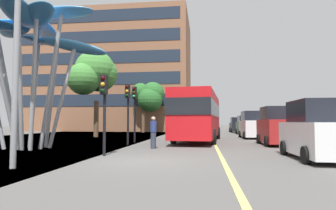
# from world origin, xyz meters

# --- Properties ---
(ground) EXTENTS (120.00, 240.00, 0.10)m
(ground) POSITION_xyz_m (-0.63, 0.00, -0.05)
(ground) COLOR #54514F
(red_bus) EXTENTS (3.52, 10.72, 3.59)m
(red_bus) POSITION_xyz_m (1.87, 10.75, 1.96)
(red_bus) COLOR red
(red_bus) RESTS_ON ground
(leaf_sculpture) EXTENTS (8.22, 8.48, 7.90)m
(leaf_sculpture) POSITION_xyz_m (-7.10, 3.77, 6.24)
(leaf_sculpture) COLOR #9EA0A5
(leaf_sculpture) RESTS_ON ground
(traffic_light_kerb_near) EXTENTS (0.28, 0.42, 3.34)m
(traffic_light_kerb_near) POSITION_xyz_m (-1.84, 1.24, 2.42)
(traffic_light_kerb_near) COLOR black
(traffic_light_kerb_near) RESTS_ON ground
(traffic_light_kerb_far) EXTENTS (0.28, 0.42, 3.63)m
(traffic_light_kerb_far) POSITION_xyz_m (-2.27, 6.57, 2.63)
(traffic_light_kerb_far) COLOR black
(traffic_light_kerb_far) RESTS_ON ground
(traffic_light_island_mid) EXTENTS (0.28, 0.42, 3.78)m
(traffic_light_island_mid) POSITION_xyz_m (-2.40, 8.80, 2.73)
(traffic_light_island_mid) COLOR black
(traffic_light_island_mid) RESTS_ON ground
(car_parked_near) EXTENTS (1.96, 4.24, 2.21)m
(car_parked_near) POSITION_xyz_m (6.48, 1.18, 1.03)
(car_parked_near) COLOR silver
(car_parked_near) RESTS_ON ground
(car_parked_mid) EXTENTS (1.93, 3.83, 2.31)m
(car_parked_mid) POSITION_xyz_m (6.62, 7.77, 1.08)
(car_parked_mid) COLOR maroon
(car_parked_mid) RESTS_ON ground
(car_parked_far) EXTENTS (2.02, 4.37, 2.30)m
(car_parked_far) POSITION_xyz_m (6.40, 15.00, 1.07)
(car_parked_far) COLOR silver
(car_parked_far) RESTS_ON ground
(car_side_street) EXTENTS (1.99, 4.55, 2.07)m
(car_side_street) POSITION_xyz_m (6.91, 22.49, 0.98)
(car_side_street) COLOR #2D5138
(car_side_street) RESTS_ON ground
(car_far_side) EXTENTS (1.92, 3.89, 1.99)m
(car_far_side) POSITION_xyz_m (6.69, 29.16, 0.94)
(car_far_side) COLOR black
(car_far_side) RESTS_ON ground
(tree_pavement_near) EXTENTS (4.06, 4.67, 8.08)m
(tree_pavement_near) POSITION_xyz_m (-7.86, 15.30, 5.89)
(tree_pavement_near) COLOR brown
(tree_pavement_near) RESTS_ON ground
(tree_pavement_far) EXTENTS (4.53, 3.70, 6.73)m
(tree_pavement_far) POSITION_xyz_m (-4.87, 27.53, 4.87)
(tree_pavement_far) COLOR brown
(tree_pavement_far) RESTS_ON ground
(pedestrian) EXTENTS (0.34, 0.34, 1.67)m
(pedestrian) POSITION_xyz_m (-0.37, 4.70, 0.84)
(pedestrian) COLOR #2D3342
(pedestrian) RESTS_ON ground
(backdrop_building) EXTENTS (25.95, 14.14, 18.48)m
(backdrop_building) POSITION_xyz_m (-13.11, 36.22, 9.24)
(backdrop_building) COLOR brown
(backdrop_building) RESTS_ON ground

